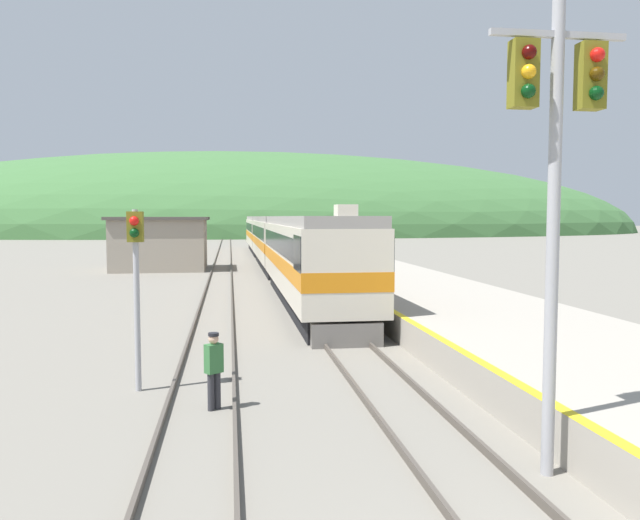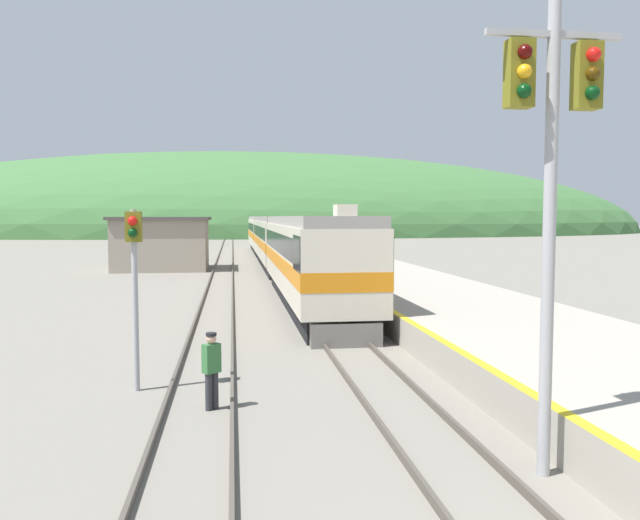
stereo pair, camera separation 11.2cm
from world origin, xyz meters
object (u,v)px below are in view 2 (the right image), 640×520
object	(u,v)px
carriage_third	(263,233)
carriage_second	(277,240)
track_worker	(212,366)
express_train_lead_car	(310,257)
signal_mast_main	(552,152)
signal_post_siding	(134,262)

from	to	relation	value
carriage_third	carriage_second	bearing A→B (deg)	-90.00
carriage_second	track_worker	size ratio (longest dim) A/B	12.85
express_train_lead_car	carriage_third	bearing A→B (deg)	90.00
carriage_second	signal_mast_main	world-z (taller)	signal_mast_main
carriage_second	carriage_third	size ratio (longest dim) A/B	1.00
signal_mast_main	track_worker	size ratio (longest dim) A/B	4.69
express_train_lead_car	carriage_third	size ratio (longest dim) A/B	0.92
carriage_third	signal_mast_main	distance (m)	63.37
express_train_lead_car	signal_mast_main	world-z (taller)	signal_mast_main
carriage_second	signal_post_siding	world-z (taller)	signal_post_siding
express_train_lead_car	signal_post_siding	bearing A→B (deg)	-113.21
carriage_second	carriage_third	xyz separation A→B (m)	(0.00, 22.25, 0.00)
carriage_third	track_worker	size ratio (longest dim) A/B	12.85
express_train_lead_car	signal_post_siding	xyz separation A→B (m)	(-5.81, -13.55, 0.79)
express_train_lead_car	signal_mast_main	bearing A→B (deg)	-86.00
carriage_third	track_worker	xyz separation A→B (m)	(-4.00, -59.12, -1.31)
express_train_lead_car	carriage_third	distance (m)	43.85
carriage_second	signal_mast_main	bearing A→B (deg)	-88.10
carriage_second	carriage_third	world-z (taller)	same
signal_post_siding	signal_mast_main	bearing A→B (deg)	-39.37
carriage_third	track_worker	bearing A→B (deg)	-93.87
express_train_lead_car	carriage_third	world-z (taller)	express_train_lead_car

